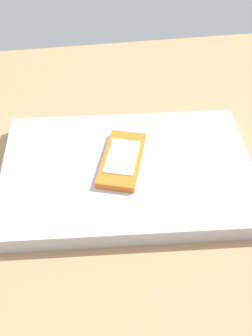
{
  "coord_description": "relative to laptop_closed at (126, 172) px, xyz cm",
  "views": [
    {
      "loc": [
        -0.22,
        43.41,
        46.8
      ],
      "look_at": [
        -6.55,
        0.88,
        5.0
      ],
      "focal_mm": 44.75,
      "sensor_mm": 36.0,
      "label": 1
    }
  ],
  "objects": [
    {
      "name": "cell_phone_on_laptop",
      "position": [
        0.64,
        -0.61,
        1.75
      ],
      "size": [
        8.72,
        12.63,
        1.14
      ],
      "color": "orange",
      "rests_on": "laptop_closed"
    },
    {
      "name": "laptop_closed",
      "position": [
        0.0,
        0.0,
        0.0
      ],
      "size": [
        37.65,
        27.12,
        2.43
      ],
      "primitive_type": "cube",
      "rotation": [
        0.0,
        0.0,
        -0.08
      ],
      "color": "#B7BABC",
      "rests_on": "desk_surface"
    },
    {
      "name": "desk_surface",
      "position": [
        6.55,
        -0.88,
        -2.71
      ],
      "size": [
        120.0,
        80.0,
        3.0
      ],
      "primitive_type": "cube",
      "color": "#9E7751",
      "rests_on": "ground"
    }
  ]
}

